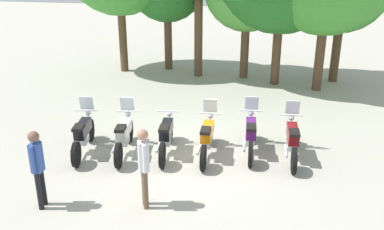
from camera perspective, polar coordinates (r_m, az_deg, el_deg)
ground_plane at (r=10.79m, az=-0.65°, el=-5.38°), size 80.00×80.00×0.00m
motorcycle_0 at (r=11.03m, az=-15.04°, el=-2.59°), size 0.78×2.14×1.37m
motorcycle_1 at (r=10.74m, az=-9.52°, el=-2.77°), size 0.72×2.16×1.37m
motorcycle_2 at (r=10.62m, az=-3.64°, el=-2.89°), size 0.65×2.17×0.99m
motorcycle_3 at (r=10.47m, az=2.14°, el=-3.12°), size 0.62×2.19×1.37m
motorcycle_4 at (r=10.76m, az=8.23°, el=-2.65°), size 0.62×2.19×1.37m
motorcycle_5 at (r=10.65m, az=13.89°, el=-3.33°), size 0.62×2.19×1.37m
person_0 at (r=8.15m, az=-6.80°, el=-6.64°), size 0.31×0.39×1.71m
person_1 at (r=8.65m, az=-20.91°, el=-6.44°), size 0.25×0.41×1.68m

